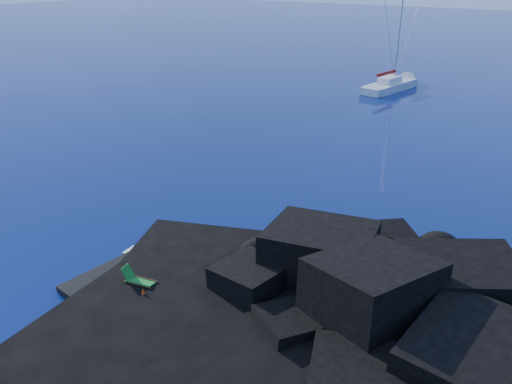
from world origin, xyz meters
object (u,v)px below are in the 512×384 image
sailboat (391,90)px  deck_chair (140,278)px  marker_cone (144,294)px  sunbather (151,274)px

sailboat → deck_chair: (6.10, -49.36, 0.89)m
sailboat → marker_cone: sailboat is taller
sailboat → sunbather: size_ratio=7.89×
deck_chair → marker_cone: (0.77, -0.56, -0.27)m
deck_chair → marker_cone: 0.99m
deck_chair → marker_cone: bearing=-48.3°
sunbather → marker_cone: 1.81m
sailboat → marker_cone: size_ratio=25.08×
deck_chair → sunbather: bearing=94.4°
deck_chair → marker_cone: size_ratio=2.83×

